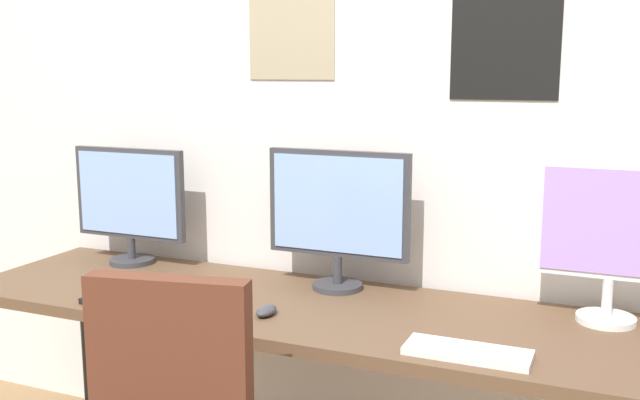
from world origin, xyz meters
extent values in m
cube|color=silver|center=(0.00, 1.02, 1.30)|extent=(4.96, 0.10, 2.60)
cube|color=black|center=(0.53, 0.97, 1.67)|extent=(0.36, 0.01, 0.50)
cube|color=tan|center=(-0.25, 0.97, 1.71)|extent=(0.35, 0.01, 0.46)
cube|color=brown|center=(0.00, 0.60, 0.72)|extent=(2.56, 0.68, 0.04)
cylinder|color=#262628|center=(-1.23, 0.89, 0.35)|extent=(0.04, 0.04, 0.70)
cube|color=#592D1E|center=(-0.14, -0.03, 0.75)|extent=(0.45, 0.15, 0.48)
cylinder|color=#38383D|center=(-0.90, 0.81, 0.75)|extent=(0.18, 0.18, 0.02)
cylinder|color=#38383D|center=(-0.90, 0.81, 0.80)|extent=(0.03, 0.03, 0.09)
cube|color=#38383D|center=(-0.90, 0.81, 1.03)|extent=(0.50, 0.03, 0.36)
cube|color=#8CB2F2|center=(-0.90, 0.80, 1.03)|extent=(0.46, 0.01, 0.33)
cylinder|color=#38383D|center=(0.00, 0.81, 0.75)|extent=(0.18, 0.18, 0.02)
cylinder|color=#38383D|center=(0.00, 0.81, 0.81)|extent=(0.03, 0.03, 0.10)
cube|color=#38383D|center=(0.00, 0.81, 1.05)|extent=(0.52, 0.03, 0.38)
cube|color=#8CB2F2|center=(0.00, 0.80, 1.05)|extent=(0.48, 0.01, 0.34)
cylinder|color=silver|center=(0.90, 0.81, 0.75)|extent=(0.18, 0.18, 0.02)
cylinder|color=silver|center=(0.90, 0.81, 0.82)|extent=(0.03, 0.03, 0.12)
cube|color=silver|center=(0.90, 0.81, 1.06)|extent=(0.45, 0.03, 0.36)
cube|color=#B28CE5|center=(0.90, 0.80, 1.06)|extent=(0.41, 0.01, 0.32)
cube|color=black|center=(-0.56, 0.37, 0.75)|extent=(0.35, 0.13, 0.02)
cube|color=silver|center=(0.56, 0.37, 0.75)|extent=(0.34, 0.13, 0.02)
ellipsoid|color=#38383D|center=(-0.10, 0.45, 0.76)|extent=(0.06, 0.10, 0.03)
camera|label=1|loc=(0.93, -1.53, 1.51)|focal=40.85mm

